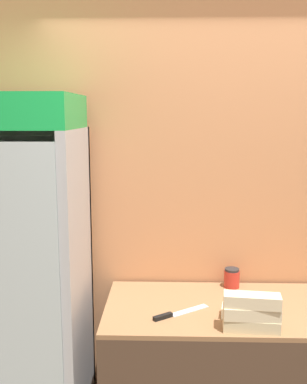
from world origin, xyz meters
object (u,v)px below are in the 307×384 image
chefs_knife (174,314)px  sandwich_stack_top (252,301)px  beverage_cooler (20,261)px  sandwich_stack_bottom (251,324)px  condiment_jar (232,278)px  sandwich_stack_middle (252,313)px  sandwich_flat_left (245,313)px

chefs_knife → sandwich_stack_top: bearing=-22.1°
beverage_cooler → sandwich_stack_bottom: size_ratio=7.24×
condiment_jar → sandwich_stack_top: bearing=-88.3°
sandwich_stack_top → condiment_jar: 0.57m
sandwich_stack_top → condiment_jar: bearing=91.7°
sandwich_stack_middle → chefs_knife: bearing=157.9°
chefs_knife → condiment_jar: condiment_jar is taller
sandwich_flat_left → sandwich_stack_bottom: bearing=-86.5°
sandwich_stack_middle → condiment_jar: size_ratio=2.35×
sandwich_stack_bottom → sandwich_flat_left: (-0.01, 0.13, -0.00)m
sandwich_stack_bottom → sandwich_flat_left: bearing=93.5°
sandwich_stack_bottom → condiment_jar: condiment_jar is taller
sandwich_stack_middle → condiment_jar: bearing=91.7°
sandwich_stack_bottom → sandwich_flat_left: 0.14m
sandwich_stack_bottom → condiment_jar: 0.56m
sandwich_stack_bottom → sandwich_stack_middle: 0.06m
beverage_cooler → sandwich_flat_left: beverage_cooler is taller
sandwich_flat_left → condiment_jar: (-0.01, 0.43, 0.03)m
sandwich_stack_bottom → sandwich_stack_top: sandwich_stack_top is taller
beverage_cooler → sandwich_stack_middle: (1.26, -0.36, -0.13)m
sandwich_stack_top → sandwich_flat_left: 0.18m
sandwich_stack_middle → sandwich_flat_left: sandwich_stack_middle is taller
chefs_knife → sandwich_stack_middle: bearing=-22.1°
beverage_cooler → chefs_knife: beverage_cooler is taller
beverage_cooler → sandwich_stack_top: bearing=-15.8°
sandwich_stack_bottom → chefs_knife: sandwich_stack_bottom is taller
sandwich_stack_middle → sandwich_stack_top: size_ratio=0.98×
beverage_cooler → condiment_jar: (1.25, 0.20, -0.17)m
beverage_cooler → sandwich_stack_bottom: (1.26, -0.36, -0.20)m
beverage_cooler → sandwich_stack_top: beverage_cooler is taller
condiment_jar → sandwich_stack_bottom: bearing=-88.3°
sandwich_stack_bottom → sandwich_stack_middle: (0.00, 0.00, 0.06)m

